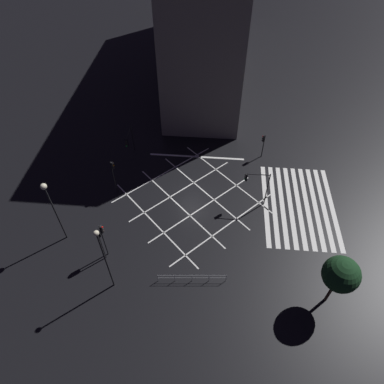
# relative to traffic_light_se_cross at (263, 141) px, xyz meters

# --- Properties ---
(ground_plane) EXTENTS (200.00, 200.00, 0.00)m
(ground_plane) POSITION_rel_traffic_light_se_cross_xyz_m (-7.85, 8.00, -2.38)
(ground_plane) COLOR black
(road_markings) EXTENTS (17.77, 24.52, 0.01)m
(road_markings) POSITION_rel_traffic_light_se_cross_xyz_m (-7.51, -0.60, -2.38)
(road_markings) COLOR silver
(road_markings) RESTS_ON ground_plane
(traffic_light_se_cross) EXTENTS (0.36, 0.39, 3.33)m
(traffic_light_se_cross) POSITION_rel_traffic_light_se_cross_xyz_m (0.00, 0.00, 0.00)
(traffic_light_se_cross) COLOR black
(traffic_light_se_cross) RESTS_ON ground_plane
(traffic_light_nw_cross) EXTENTS (0.36, 0.39, 4.52)m
(traffic_light_nw_cross) POSITION_rel_traffic_light_se_cross_xyz_m (-15.78, 15.44, 0.83)
(traffic_light_nw_cross) COLOR black
(traffic_light_nw_cross) RESTS_ON ground_plane
(traffic_light_median_north) EXTENTS (0.36, 0.39, 4.50)m
(traffic_light_median_north) POSITION_rel_traffic_light_se_cross_xyz_m (-7.48, 16.52, 0.82)
(traffic_light_median_north) COLOR black
(traffic_light_median_north) RESTS_ON ground_plane
(traffic_light_median_south) EXTENTS (0.36, 2.62, 4.53)m
(traffic_light_median_south) POSITION_rel_traffic_light_se_cross_xyz_m (-7.95, 1.32, 0.95)
(traffic_light_median_south) COLOR black
(traffic_light_median_south) RESTS_ON ground_plane
(traffic_light_ne_main) EXTENTS (3.05, 0.36, 3.81)m
(traffic_light_ne_main) POSITION_rel_traffic_light_se_cross_xyz_m (-1.63, 16.12, 0.45)
(traffic_light_ne_main) COLOR black
(traffic_light_ne_main) RESTS_ON ground_plane
(traffic_light_nw_main) EXTENTS (0.39, 0.36, 4.35)m
(traffic_light_nw_main) POSITION_rel_traffic_light_se_cross_xyz_m (-16.14, 15.62, 0.72)
(traffic_light_nw_main) COLOR black
(traffic_light_nw_main) RESTS_ON ground_plane
(street_lamp_east) EXTENTS (0.45, 0.45, 8.17)m
(street_lamp_east) POSITION_rel_traffic_light_se_cross_xyz_m (-18.97, 14.15, 3.01)
(street_lamp_east) COLOR black
(street_lamp_east) RESTS_ON ground_plane
(street_lamp_west) EXTENTS (0.57, 0.57, 7.73)m
(street_lamp_west) POSITION_rel_traffic_light_se_cross_xyz_m (-14.21, 20.19, 3.40)
(street_lamp_west) COLOR black
(street_lamp_west) RESTS_ON ground_plane
(street_tree_near) EXTENTS (2.98, 2.98, 5.94)m
(street_tree_near) POSITION_rel_traffic_light_se_cross_xyz_m (-18.78, -4.72, 2.05)
(street_tree_near) COLOR #38281C
(street_tree_near) RESTS_ON ground_plane
(pedestrian_railing) EXTENTS (0.58, 6.22, 1.05)m
(pedestrian_railing) POSITION_rel_traffic_light_se_cross_xyz_m (-17.98, 7.12, -1.71)
(pedestrian_railing) COLOR gray
(pedestrian_railing) RESTS_ON ground_plane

